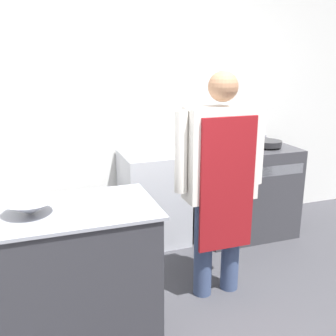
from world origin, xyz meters
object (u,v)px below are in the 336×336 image
person_cook (220,173)px  mixing_bowl (30,207)px  fridge_unit (153,197)px  stock_pot (221,131)px  stove (243,189)px  saute_pan (269,143)px

person_cook → mixing_bowl: bearing=-169.7°
fridge_unit → stock_pot: 0.95m
person_cook → mixing_bowl: 1.33m
person_cook → stock_pot: (0.54, 1.07, 0.09)m
stove → fridge_unit: bearing=173.9°
mixing_bowl → stock_pot: bearing=35.2°
stove → mixing_bowl: mixing_bowl is taller
mixing_bowl → stock_pot: (1.85, 1.30, 0.09)m
person_cook → saute_pan: size_ratio=6.67×
mixing_bowl → person_cook: bearing=10.3°
stove → stock_pot: size_ratio=3.12×
fridge_unit → stock_pot: stock_pot is taller
stove → saute_pan: 0.55m
mixing_bowl → fridge_unit: bearing=48.6°
person_cook → fridge_unit: bearing=100.4°
fridge_unit → person_cook: person_cook is taller
stove → stock_pot: stock_pot is taller
stove → stock_pot: bearing=148.1°
person_cook → saute_pan: 1.24m
fridge_unit → mixing_bowl: size_ratio=3.13×
fridge_unit → stock_pot: size_ratio=2.98×
stove → saute_pan: saute_pan is taller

